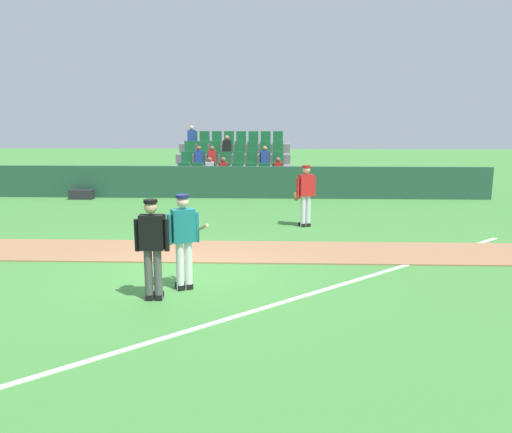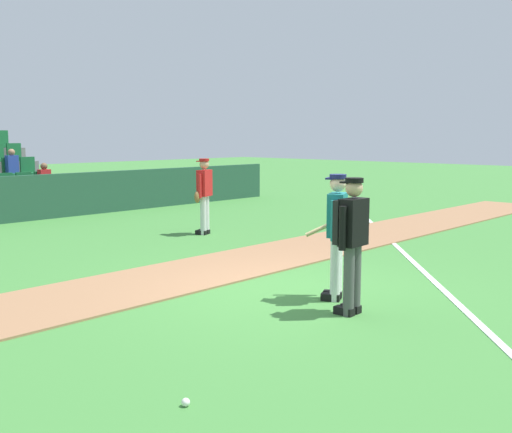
{
  "view_description": "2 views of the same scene",
  "coord_description": "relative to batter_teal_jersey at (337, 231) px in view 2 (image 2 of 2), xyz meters",
  "views": [
    {
      "loc": [
        1.76,
        -9.79,
        3.13
      ],
      "look_at": [
        1.38,
        1.08,
        1.0
      ],
      "focal_mm": 36.21,
      "sensor_mm": 36.0,
      "label": 1
    },
    {
      "loc": [
        -6.62,
        -5.63,
        2.28
      ],
      "look_at": [
        0.78,
        1.32,
        0.92
      ],
      "focal_mm": 42.34,
      "sensor_mm": 36.0,
      "label": 2
    }
  ],
  "objects": [
    {
      "name": "ground_plane",
      "position": [
        -0.14,
        0.8,
        -0.97
      ],
      "size": [
        80.0,
        80.0,
        0.0
      ],
      "primitive_type": "plane",
      "color": "#42843A"
    },
    {
      "name": "infield_dirt_path",
      "position": [
        -0.14,
        2.66,
        -0.95
      ],
      "size": [
        28.0,
        1.95,
        0.03
      ],
      "primitive_type": "cube",
      "color": "#9E704C",
      "rests_on": "ground"
    },
    {
      "name": "foul_line_chalk",
      "position": [
        2.86,
        0.3,
        -0.96
      ],
      "size": [
        9.11,
        7.96,
        0.01
      ],
      "primitive_type": "cube",
      "rotation": [
        0.0,
        0.0,
        0.72
      ],
      "color": "white",
      "rests_on": "ground"
    },
    {
      "name": "batter_teal_jersey",
      "position": [
        0.0,
        0.0,
        0.0
      ],
      "size": [
        0.75,
        0.7,
        1.76
      ],
      "color": "white",
      "rests_on": "ground"
    },
    {
      "name": "umpire_home_plate",
      "position": [
        -0.44,
        -0.55,
        0.03
      ],
      "size": [
        0.59,
        0.31,
        1.76
      ],
      "color": "#4C4C4C",
      "rests_on": "ground"
    },
    {
      "name": "runner_red_jersey",
      "position": [
        2.51,
        5.54,
        -0.01
      ],
      "size": [
        0.66,
        0.4,
        1.76
      ],
      "color": "silver",
      "rests_on": "ground"
    },
    {
      "name": "baseball",
      "position": [
        -3.64,
        -1.06,
        -0.93
      ],
      "size": [
        0.07,
        0.07,
        0.07
      ],
      "primitive_type": "sphere",
      "color": "white",
      "rests_on": "ground"
    }
  ]
}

